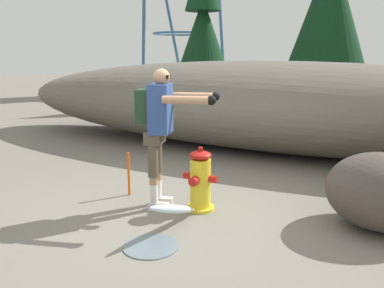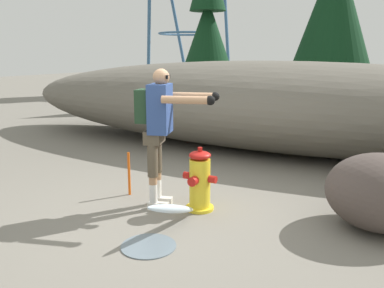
{
  "view_description": "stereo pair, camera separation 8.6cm",
  "coord_description": "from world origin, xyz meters",
  "px_view_note": "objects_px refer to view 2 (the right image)",
  "views": [
    {
      "loc": [
        2.35,
        -4.04,
        1.9
      ],
      "look_at": [
        -0.01,
        0.53,
        0.75
      ],
      "focal_mm": 37.71,
      "sensor_mm": 36.0,
      "label": 1
    },
    {
      "loc": [
        2.42,
        -4.0,
        1.9
      ],
      "look_at": [
        -0.01,
        0.53,
        0.75
      ],
      "focal_mm": 37.71,
      "sensor_mm": 36.0,
      "label": 2
    }
  ],
  "objects_px": {
    "fire_hydrant": "(200,181)",
    "utility_worker": "(160,122)",
    "boulder_mid": "(381,192)",
    "survey_stake": "(129,174)"
  },
  "relations": [
    {
      "from": "survey_stake",
      "to": "utility_worker",
      "type": "bearing_deg",
      "value": -15.73
    },
    {
      "from": "fire_hydrant",
      "to": "utility_worker",
      "type": "relative_size",
      "value": 0.46
    },
    {
      "from": "utility_worker",
      "to": "boulder_mid",
      "type": "relative_size",
      "value": 1.46
    },
    {
      "from": "utility_worker",
      "to": "boulder_mid",
      "type": "xyz_separation_m",
      "value": [
        2.48,
        0.59,
        -0.67
      ]
    },
    {
      "from": "utility_worker",
      "to": "survey_stake",
      "type": "xyz_separation_m",
      "value": [
        -0.63,
        0.18,
        -0.8
      ]
    },
    {
      "from": "fire_hydrant",
      "to": "survey_stake",
      "type": "bearing_deg",
      "value": 178.6
    },
    {
      "from": "utility_worker",
      "to": "survey_stake",
      "type": "bearing_deg",
      "value": 146.29
    },
    {
      "from": "fire_hydrant",
      "to": "boulder_mid",
      "type": "xyz_separation_m",
      "value": [
        2.0,
        0.44,
        0.06
      ]
    },
    {
      "from": "fire_hydrant",
      "to": "utility_worker",
      "type": "height_order",
      "value": "utility_worker"
    },
    {
      "from": "utility_worker",
      "to": "boulder_mid",
      "type": "height_order",
      "value": "utility_worker"
    }
  ]
}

